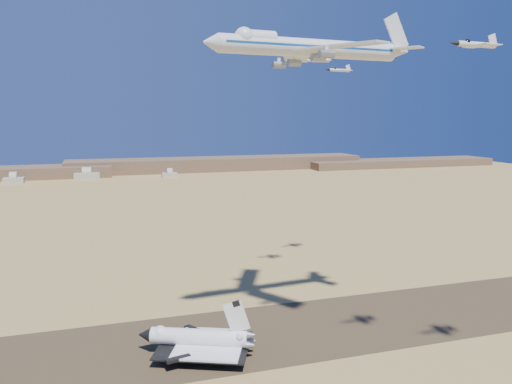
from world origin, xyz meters
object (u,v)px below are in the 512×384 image
object	(u,v)px
carrier_747	(305,48)
crew_b	(227,364)
crew_a	(236,357)
crew_c	(227,359)
chase_jet_c	(316,60)
chase_jet_a	(475,44)
chase_jet_d	(339,70)
shuttle	(198,339)

from	to	relation	value
carrier_747	crew_b	bearing A→B (deg)	-163.05
crew_a	carrier_747	bearing A→B (deg)	-55.98
crew_b	carrier_747	bearing A→B (deg)	-104.69
crew_b	crew_c	xyz separation A→B (m)	(0.69, 2.69, -0.07)
carrier_747	chase_jet_c	size ratio (longest dim) A/B	5.10
chase_jet_a	crew_b	bearing A→B (deg)	147.14
crew_a	crew_b	distance (m)	4.83
crew_b	chase_jet_d	size ratio (longest dim) A/B	0.12
chase_jet_a	chase_jet_c	xyz separation A→B (m)	(-4.41, 89.60, 5.15)
chase_jet_a	chase_jet_c	distance (m)	89.86
carrier_747	crew_b	world-z (taller)	carrier_747
chase_jet_d	chase_jet_a	bearing A→B (deg)	-109.47
crew_b	chase_jet_d	xyz separation A→B (m)	(74.47, 77.28, 97.41)
crew_a	chase_jet_d	distance (m)	141.46
crew_a	chase_jet_d	bearing A→B (deg)	-28.07
crew_a	chase_jet_d	size ratio (longest dim) A/B	0.11
crew_c	chase_jet_c	size ratio (longest dim) A/B	0.11
shuttle	crew_c	bearing A→B (deg)	-22.72
shuttle	crew_a	world-z (taller)	shuttle
crew_a	chase_jet_a	size ratio (longest dim) A/B	0.10
crew_a	chase_jet_c	bearing A→B (deg)	-27.03
carrier_747	crew_c	xyz separation A→B (m)	(-28.73, -9.03, -97.69)
shuttle	chase_jet_d	bearing A→B (deg)	62.33
crew_b	crew_c	size ratio (longest dim) A/B	1.09
chase_jet_c	chase_jet_a	bearing A→B (deg)	-83.22
crew_c	shuttle	bearing A→B (deg)	5.56
chase_jet_a	chase_jet_d	distance (m)	110.88
crew_c	chase_jet_c	bearing A→B (deg)	-82.71
crew_c	chase_jet_d	size ratio (longest dim) A/B	0.11
carrier_747	crew_c	distance (m)	102.23
shuttle	chase_jet_a	size ratio (longest dim) A/B	2.53
crew_a	crew_c	world-z (taller)	crew_a
shuttle	chase_jet_a	xyz separation A→B (m)	(65.02, -42.96, 89.85)
crew_c	chase_jet_a	bearing A→B (deg)	-160.08
shuttle	chase_jet_c	xyz separation A→B (m)	(60.60, 46.63, 95.00)
shuttle	chase_jet_d	world-z (taller)	chase_jet_d
crew_a	chase_jet_a	xyz separation A→B (m)	(54.28, -35.45, 94.09)
shuttle	crew_b	size ratio (longest dim) A/B	22.46
carrier_747	crew_a	bearing A→B (deg)	-166.34
crew_b	shuttle	bearing A→B (deg)	-2.86
shuttle	chase_jet_d	distance (m)	140.64
shuttle	crew_a	bearing A→B (deg)	-11.94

